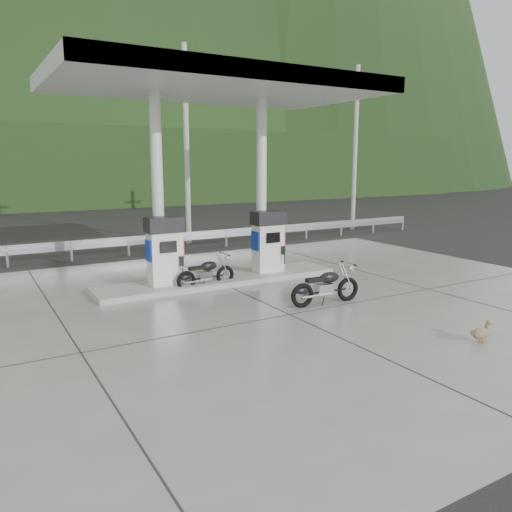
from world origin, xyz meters
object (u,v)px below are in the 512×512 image
gas_pump_right (268,241)px  gas_pump_left (165,251)px  duck (481,334)px  motorcycle_left (206,274)px  motorcycle_right (326,287)px

gas_pump_right → gas_pump_left: bearing=180.0°
gas_pump_right → duck: gas_pump_right is taller
gas_pump_right → motorcycle_left: (-2.18, -0.33, -0.66)m
motorcycle_left → motorcycle_right: motorcycle_right is taller
motorcycle_right → duck: size_ratio=3.53×
motorcycle_left → duck: bearing=-72.1°
motorcycle_right → gas_pump_left: bearing=135.2°
gas_pump_left → motorcycle_left: size_ratio=1.10×
gas_pump_left → gas_pump_right: bearing=0.0°
gas_pump_right → motorcycle_left: size_ratio=1.10×
gas_pump_left → duck: gas_pump_left is taller
gas_pump_left → motorcycle_right: size_ratio=1.02×
gas_pump_left → motorcycle_left: 1.26m
gas_pump_right → duck: 6.86m
gas_pump_left → motorcycle_left: bearing=-18.1°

